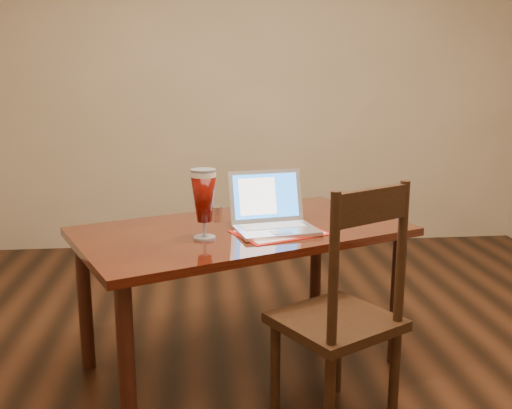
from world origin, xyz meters
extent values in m
plane|color=black|center=(0.00, 0.00, 0.00)|extent=(5.00, 5.00, 0.00)
cube|color=tan|center=(0.00, 2.50, 1.35)|extent=(4.50, 0.01, 2.70)
cube|color=#461709|center=(-0.33, 0.35, 0.69)|extent=(1.72, 1.37, 0.04)
cylinder|color=#34130D|center=(-0.82, -0.23, 0.33)|extent=(0.07, 0.07, 0.67)
cylinder|color=#34130D|center=(0.42, 0.30, 0.33)|extent=(0.07, 0.07, 0.67)
cylinder|color=#34130D|center=(-1.09, 0.41, 0.33)|extent=(0.07, 0.07, 0.67)
cylinder|color=#34130D|center=(0.15, 0.94, 0.33)|extent=(0.07, 0.07, 0.67)
cube|color=#A5140F|center=(-0.17, 0.24, 0.71)|extent=(0.47, 0.41, 0.00)
cube|color=silver|center=(-0.17, 0.24, 0.71)|extent=(0.42, 0.36, 0.00)
cube|color=silver|center=(-0.18, 0.24, 0.72)|extent=(0.40, 0.31, 0.02)
cube|color=silver|center=(-0.19, 0.29, 0.73)|extent=(0.31, 0.17, 0.00)
cube|color=#B0B0B5|center=(-0.17, 0.18, 0.73)|extent=(0.10, 0.08, 0.00)
cube|color=silver|center=(-0.21, 0.40, 0.85)|extent=(0.37, 0.14, 0.24)
cube|color=blue|center=(-0.21, 0.39, 0.85)|extent=(0.32, 0.12, 0.20)
cube|color=white|center=(-0.26, 0.38, 0.85)|extent=(0.19, 0.08, 0.17)
cylinder|color=silver|center=(-0.51, 0.18, 0.71)|extent=(0.10, 0.10, 0.01)
cylinder|color=silver|center=(-0.51, 0.18, 0.75)|extent=(0.02, 0.02, 0.07)
cylinder|color=silver|center=(-0.51, 0.18, 0.99)|extent=(0.11, 0.11, 0.02)
cylinder|color=silver|center=(-0.51, 0.18, 1.01)|extent=(0.11, 0.11, 0.01)
cylinder|color=silver|center=(-0.51, 0.64, 0.72)|extent=(0.06, 0.06, 0.04)
cylinder|color=silver|center=(-0.45, 0.64, 0.72)|extent=(0.06, 0.06, 0.04)
cube|color=black|center=(0.00, -0.17, 0.44)|extent=(0.58, 0.57, 0.04)
cylinder|color=black|center=(-0.07, -0.40, 0.21)|extent=(0.04, 0.04, 0.42)
cylinder|color=black|center=(0.23, -0.23, 0.21)|extent=(0.04, 0.04, 0.42)
cylinder|color=black|center=(-0.23, -0.11, 0.21)|extent=(0.04, 0.04, 0.42)
cylinder|color=black|center=(0.07, 0.06, 0.21)|extent=(0.04, 0.04, 0.42)
cylinder|color=black|center=(-0.07, -0.40, 0.74)|extent=(0.04, 0.04, 0.56)
cylinder|color=black|center=(0.23, -0.23, 0.74)|extent=(0.04, 0.04, 0.56)
cube|color=black|center=(0.08, -0.31, 0.95)|extent=(0.32, 0.20, 0.12)
camera|label=1|loc=(-0.53, -2.25, 1.39)|focal=40.00mm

